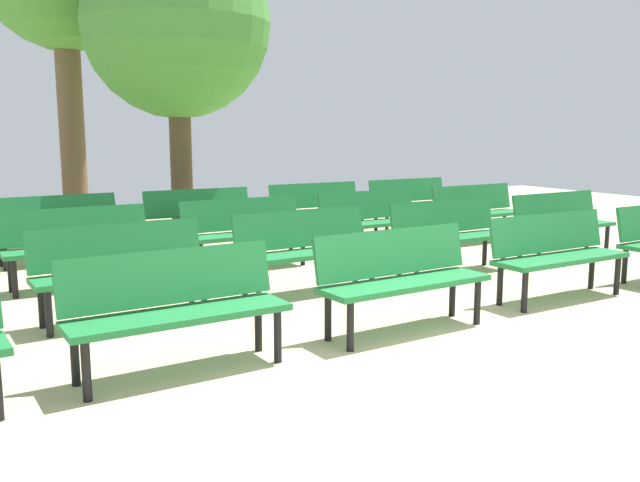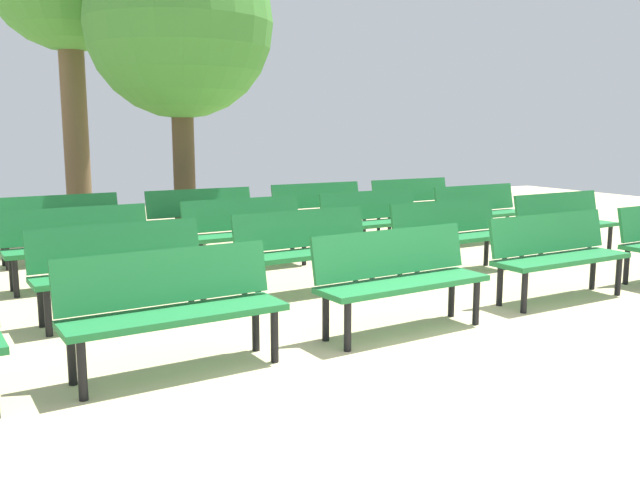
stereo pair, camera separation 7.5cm
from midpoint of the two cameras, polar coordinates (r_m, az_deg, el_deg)
name	(u,v)px [view 2 (the right image)]	position (r m, az deg, el deg)	size (l,w,h in m)	color
ground_plane	(540,386)	(5.01, 18.38, -11.46)	(24.82, 24.82, 0.00)	#CCB789
bench_r0_c1	(173,303)	(5.02, -11.84, -5.10)	(1.62, 0.57, 0.87)	#1E7238
bench_r0_c2	(399,274)	(5.92, 7.01, -2.75)	(1.63, 0.58, 0.87)	#1E7238
bench_r0_c3	(557,251)	(7.40, 19.51, -0.79)	(1.62, 0.54, 0.87)	#1E7238
bench_r1_c1	(121,265)	(6.51, -16.02, -1.94)	(1.63, 0.58, 0.87)	#1E7238
bench_r1_c2	(307,246)	(7.28, -0.84, -0.41)	(1.62, 0.56, 0.87)	#1E7238
bench_r1_c3	(450,232)	(8.43, 11.13, 0.75)	(1.62, 0.56, 0.87)	#1E7238
bench_r1_c4	(564,220)	(9.91, 19.97, 1.63)	(1.62, 0.56, 0.87)	#1E7238
bench_r2_c1	(79,241)	(8.04, -19.32, -0.02)	(1.62, 0.54, 0.87)	#1E7238
bench_r2_c2	(246,228)	(8.62, -5.95, 1.06)	(1.62, 0.54, 0.87)	#1E7238
bench_r2_c3	(374,218)	(9.63, 4.74, 1.95)	(1.62, 0.56, 0.87)	#1E7238
bench_r2_c4	(480,209)	(10.90, 13.47, 2.59)	(1.62, 0.56, 0.87)	#1E7238
bench_r3_c1	(60,224)	(9.60, -20.75, 1.36)	(1.63, 0.59, 0.87)	#1E7238
bench_r3_c2	(203,215)	(10.07, -9.58, 2.18)	(1.61, 0.51, 0.87)	#1E7238
bench_r3_c3	(320,206)	(11.02, 0.22, 2.92)	(1.61, 0.51, 0.87)	#1E7238
bench_r3_c4	(414,200)	(12.10, 8.09, 3.40)	(1.61, 0.53, 0.87)	#1E7238
tree_0	(180,25)	(11.28, -11.51, 17.32)	(2.92, 2.92, 4.82)	brown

